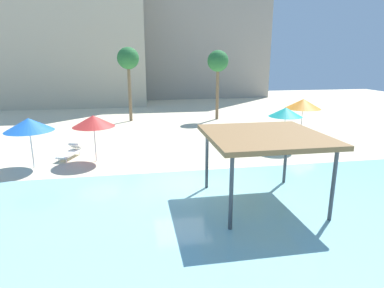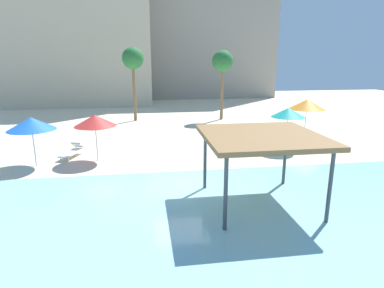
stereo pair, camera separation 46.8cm
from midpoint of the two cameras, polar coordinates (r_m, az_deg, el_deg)
name	(u,v)px [view 1 (the left image)]	position (r m, az deg, el deg)	size (l,w,h in m)	color
ground_plane	(181,183)	(15.03, -2.76, -6.89)	(80.00, 80.00, 0.00)	beige
lagoon_water	(206,246)	(10.38, 1.12, -17.45)	(44.00, 13.50, 0.04)	#8CC6CC
shade_pavilion	(265,138)	(12.47, 11.61, 1.00)	(4.33, 4.33, 2.81)	#42474C
beach_umbrella_orange_0	(303,104)	(24.08, 18.38, 6.70)	(2.48, 2.48, 2.80)	silver
beach_umbrella_red_3	(93,121)	(18.41, -17.62, 3.86)	(2.27, 2.27, 2.58)	silver
beach_umbrella_teal_4	(286,112)	(20.91, 15.48, 5.42)	(2.07, 2.07, 2.61)	silver
beach_umbrella_blue_5	(29,125)	(18.60, -27.38, 3.04)	(2.42, 2.42, 2.62)	silver
lounge_chair_3	(71,152)	(20.02, -21.16, -1.31)	(1.21, 1.99, 0.74)	white
palm_tree_0	(218,63)	(30.12, 4.11, 14.04)	(1.90, 1.90, 6.24)	brown
palm_tree_1	(128,60)	(29.75, -11.59, 14.22)	(1.90, 1.90, 6.48)	brown
hotel_block_0	(68,32)	(44.68, -21.23, 17.85)	(18.07, 11.49, 17.22)	beige
hotel_block_1	(192,22)	(50.63, -0.37, 20.62)	(20.67, 10.25, 21.22)	#9E9384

